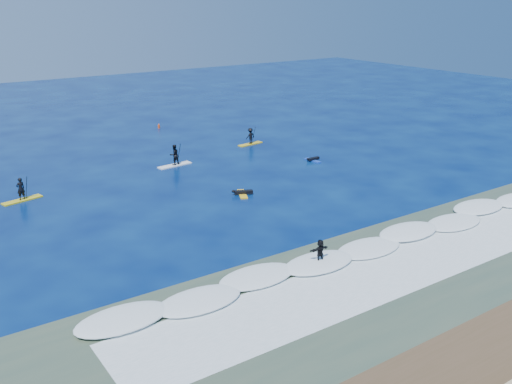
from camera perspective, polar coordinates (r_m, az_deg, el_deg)
ground at (r=43.28m, az=0.63°, el=-1.43°), size 160.00×160.00×0.00m
shallow_water at (r=33.76m, az=14.54°, el=-8.23°), size 90.00×13.00×0.01m
breaking_wave at (r=36.19m, az=9.80°, el=-5.97°), size 40.00×6.00×0.30m
whitewater at (r=34.35m, az=13.29°, el=-7.65°), size 34.00×5.00×0.02m
sup_paddler_left at (r=47.84m, az=-22.43°, el=-0.04°), size 3.17×1.45×2.16m
sup_paddler_center at (r=53.95m, az=-8.17°, el=3.52°), size 3.43×1.23×2.36m
sup_paddler_right at (r=61.31m, az=-0.57°, el=5.52°), size 3.04×1.16×2.08m
prone_paddler_near at (r=45.75m, az=-1.36°, el=-0.08°), size 1.64×2.19×0.45m
prone_paddler_far at (r=55.48m, az=5.69°, el=3.26°), size 1.54×1.96×0.41m
wave_surfer at (r=33.91m, az=6.42°, el=-6.00°), size 2.10×0.71×1.50m
marker_buoy at (r=70.08m, az=-9.69°, el=6.51°), size 0.26×0.26×0.63m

